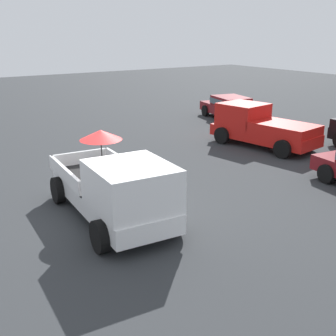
# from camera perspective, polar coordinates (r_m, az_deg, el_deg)

# --- Properties ---
(ground_plane) EXTENTS (80.00, 80.00, 0.00)m
(ground_plane) POSITION_cam_1_polar(r_m,az_deg,el_deg) (12.21, -7.50, -6.40)
(ground_plane) COLOR #2D3033
(pickup_truck_main) EXTENTS (5.17, 2.54, 2.34)m
(pickup_truck_main) POSITION_cam_1_polar(r_m,az_deg,el_deg) (11.44, -6.81, -2.82)
(pickup_truck_main) COLOR black
(pickup_truck_main) RESTS_ON ground
(pickup_truck_red) EXTENTS (5.03, 2.77, 1.80)m
(pickup_truck_red) POSITION_cam_1_polar(r_m,az_deg,el_deg) (19.64, 12.16, 5.39)
(pickup_truck_red) COLOR black
(pickup_truck_red) RESTS_ON ground
(parked_sedan_near) EXTENTS (4.57, 2.62, 1.33)m
(parked_sedan_near) POSITION_cam_1_polar(r_m,az_deg,el_deg) (25.39, 8.24, 8.07)
(parked_sedan_near) COLOR black
(parked_sedan_near) RESTS_ON ground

